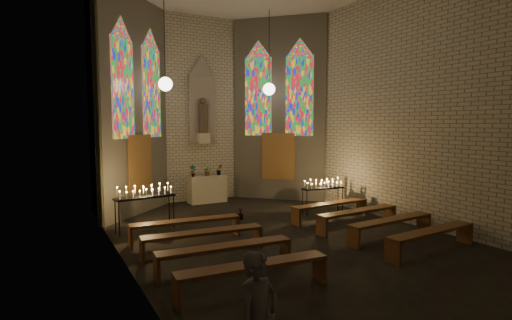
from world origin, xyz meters
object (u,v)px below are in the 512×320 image
at_px(altar, 207,189).
at_px(votive_stand_left, 145,194).
at_px(votive_stand_right, 323,186).
at_px(aisle_flower_pot, 240,213).

bearing_deg(altar, votive_stand_left, -135.09).
bearing_deg(votive_stand_left, votive_stand_right, -14.04).
height_order(aisle_flower_pot, votive_stand_left, votive_stand_left).
bearing_deg(votive_stand_left, altar, 36.85).
distance_m(aisle_flower_pot, votive_stand_right, 2.91).
relative_size(altar, votive_stand_left, 0.83).
bearing_deg(altar, votive_stand_right, -53.43).
bearing_deg(votive_stand_right, altar, 132.51).
relative_size(aisle_flower_pot, votive_stand_right, 0.25).
distance_m(altar, votive_stand_left, 4.27).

